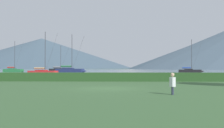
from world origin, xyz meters
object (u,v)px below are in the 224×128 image
(sailboat_slip_5, at_px, (13,70))
(sailboat_slip_9, at_px, (59,70))
(sailboat_slip_1, at_px, (190,71))
(person_seated_viewer, at_px, (173,83))
(sailboat_slip_2, at_px, (43,72))
(sailboat_slip_0, at_px, (70,70))

(sailboat_slip_5, xyz_separation_m, sailboat_slip_9, (14.28, 8.71, 0.04))
(sailboat_slip_1, height_order, person_seated_viewer, sailboat_slip_1)
(person_seated_viewer, bearing_deg, sailboat_slip_5, 127.53)
(sailboat_slip_5, relative_size, person_seated_viewer, 8.72)
(sailboat_slip_2, height_order, sailboat_slip_5, sailboat_slip_5)
(sailboat_slip_2, distance_m, sailboat_slip_5, 45.37)
(sailboat_slip_0, xyz_separation_m, sailboat_slip_2, (-1.25, -22.62, -0.18))
(sailboat_slip_5, xyz_separation_m, person_seated_viewer, (40.74, -79.01, 0.03))
(sailboat_slip_5, height_order, sailboat_slip_9, sailboat_slip_5)
(sailboat_slip_1, distance_m, sailboat_slip_2, 43.70)
(sailboat_slip_5, distance_m, sailboat_slip_9, 16.73)
(sailboat_slip_2, relative_size, sailboat_slip_5, 0.81)
(sailboat_slip_2, distance_m, person_seated_viewer, 43.57)
(sailboat_slip_2, height_order, person_seated_viewer, sailboat_slip_2)
(sailboat_slip_1, height_order, sailboat_slip_2, sailboat_slip_1)
(sailboat_slip_2, bearing_deg, sailboat_slip_5, 132.85)
(sailboat_slip_1, bearing_deg, person_seated_viewer, -94.91)
(sailboat_slip_0, distance_m, person_seated_viewer, 64.37)
(sailboat_slip_1, height_order, sailboat_slip_5, sailboat_slip_5)
(person_seated_viewer, bearing_deg, sailboat_slip_1, 85.42)
(sailboat_slip_1, bearing_deg, sailboat_slip_9, 161.68)
(sailboat_slip_5, bearing_deg, person_seated_viewer, -53.50)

